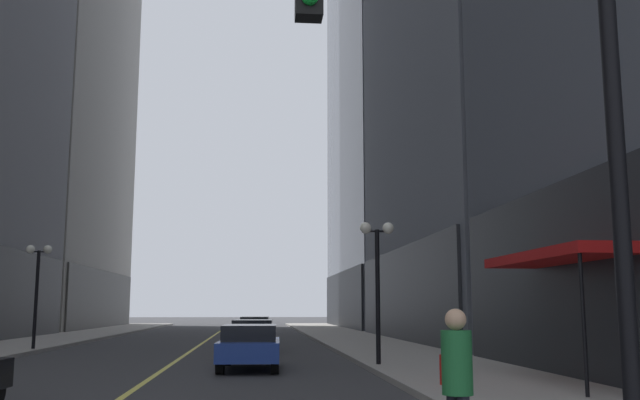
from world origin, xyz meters
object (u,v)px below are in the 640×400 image
Objects in this scene: pedestrian_in_green_parka at (457,377)px; car_grey at (253,334)px; street_lamp_right_mid at (377,260)px; fire_hydrant_right at (446,373)px; street_lamp_left_far at (38,273)px; car_green at (255,327)px; car_blue at (250,345)px; traffic_light_near_right at (517,119)px.

car_grey is at bearing 95.87° from pedestrian_in_green_parka.
fire_hydrant_right is (0.50, -5.72, -2.86)m from street_lamp_right_mid.
street_lamp_left_far is at bearing 116.54° from pedestrian_in_green_parka.
car_green is 19.46m from street_lamp_right_mid.
car_green is (0.15, 18.76, 0.00)m from car_blue.
car_grey is at bearing -1.80° from street_lamp_left_far.
street_lamp_right_mid is (3.85, -0.18, 2.54)m from car_blue.
car_green is 25.01m from fire_hydrant_right.
pedestrian_in_green_parka is at bearing -86.09° from car_green.
street_lamp_right_mid reaches higher than car_blue.
street_lamp_left_far is (-11.32, 22.66, 2.19)m from pedestrian_in_green_parka.
car_blue is 18.76m from car_green.
fire_hydrant_right is (4.28, -14.63, -0.32)m from car_grey.
pedestrian_in_green_parka is at bearing -104.34° from fire_hydrant_right.
car_grey is 0.98× the size of street_lamp_right_mid.
street_lamp_left_far is 5.54× the size of fire_hydrant_right.
street_lamp_left_far reaches higher than fire_hydrant_right.
pedestrian_in_green_parka is 0.41× the size of street_lamp_left_far.
fire_hydrant_right is (1.98, 7.75, -0.67)m from pedestrian_in_green_parka.
traffic_light_near_right is at bearing -100.09° from fire_hydrant_right.
fire_hydrant_right is at bearing 75.66° from pedestrian_in_green_parka.
car_green is 5.66× the size of fire_hydrant_right.
traffic_light_near_right reaches higher than car_green.
car_blue is at bearing 177.34° from street_lamp_right_mid.
car_grey is at bearing 96.68° from traffic_light_near_right.
car_grey is (0.06, 8.73, 0.00)m from car_blue.
street_lamp_right_mid reaches higher than pedestrian_in_green_parka.
fire_hydrant_right is (4.19, -24.66, -0.32)m from car_green.
traffic_light_near_right is 26.39m from street_lamp_left_far.
street_lamp_right_mid reaches higher than fire_hydrant_right.
traffic_light_near_right is at bearing -65.78° from pedestrian_in_green_parka.
pedestrian_in_green_parka is 0.32× the size of traffic_light_near_right.
car_blue is at bearing -45.19° from street_lamp_left_far.
traffic_light_near_right is 1.28× the size of street_lamp_right_mid.
traffic_light_near_right is 14.48m from street_lamp_right_mid.
car_grey is 9.37m from street_lamp_left_far.
pedestrian_in_green_parka is 25.43m from street_lamp_left_far.
street_lamp_right_mid is (1.05, 14.43, -0.49)m from traffic_light_near_right.
car_blue is 12.95m from street_lamp_left_far.
street_lamp_left_far is 1.00× the size of street_lamp_right_mid.
street_lamp_right_mid is (3.78, -8.91, 2.54)m from car_grey.
car_green is 1.02× the size of street_lamp_right_mid.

